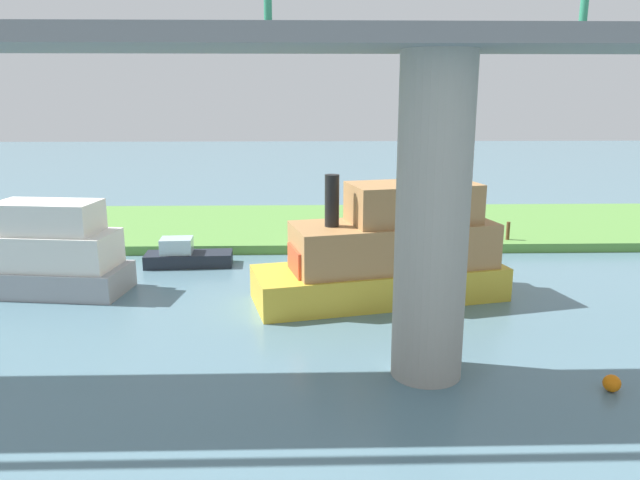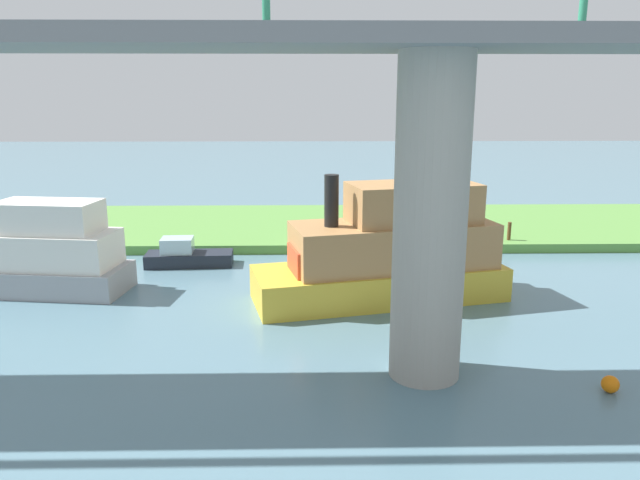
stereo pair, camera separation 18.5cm
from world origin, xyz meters
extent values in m
plane|color=slate|center=(0.00, 0.00, 0.00)|extent=(160.00, 160.00, 0.00)
cube|color=#5B9342|center=(0.00, -6.00, 0.25)|extent=(80.00, 12.00, 0.50)
cylinder|color=#9E998E|center=(-1.08, 14.20, 4.75)|extent=(2.12, 2.12, 9.49)
cube|color=slate|center=(-1.08, 14.20, 9.74)|extent=(65.91, 4.00, 0.50)
cylinder|color=#2D334C|center=(-0.19, -1.15, 0.78)|extent=(0.29, 0.29, 0.55)
cylinder|color=red|center=(-0.19, -1.15, 1.35)|extent=(0.51, 0.51, 0.60)
sphere|color=tan|center=(-0.19, -1.15, 1.77)|extent=(0.24, 0.24, 0.24)
cylinder|color=brown|center=(-8.63, -1.02, 1.00)|extent=(0.20, 0.20, 1.00)
cube|color=gold|center=(-0.51, 7.21, 0.69)|extent=(10.81, 5.66, 1.37)
cube|color=#B27F4C|center=(-1.06, 7.08, 2.29)|extent=(8.73, 4.86, 1.83)
cube|color=#B27F4C|center=(-1.84, 6.90, 4.01)|extent=(5.61, 3.70, 1.60)
cylinder|color=black|center=(1.50, 7.67, 4.24)|extent=(0.57, 0.57, 2.06)
cube|color=#D84C2D|center=(2.17, 7.83, 1.89)|extent=(2.25, 2.42, 1.03)
cube|color=#99999E|center=(14.52, 5.82, 0.57)|extent=(8.77, 3.88, 1.13)
cube|color=white|center=(14.06, 5.88, 1.88)|extent=(7.05, 3.39, 1.51)
cube|color=white|center=(13.40, 5.96, 3.30)|extent=(4.48, 2.67, 1.32)
cube|color=#1E232D|center=(8.35, 1.98, 0.33)|extent=(4.33, 1.76, 0.66)
cube|color=silver|center=(8.92, 2.01, 1.04)|extent=(1.60, 1.30, 0.75)
sphere|color=orange|center=(-6.20, 15.47, 0.25)|extent=(0.50, 0.50, 0.50)
camera|label=1|loc=(2.59, 31.05, 8.30)|focal=33.83mm
camera|label=2|loc=(2.41, 31.05, 8.30)|focal=33.83mm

